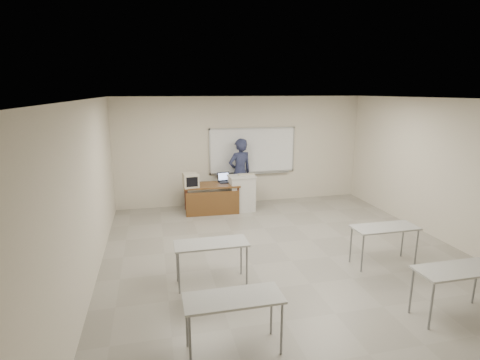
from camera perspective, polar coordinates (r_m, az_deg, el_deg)
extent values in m
cube|color=gray|center=(7.32, 7.81, -12.13)|extent=(7.00, 8.00, 0.01)
cube|color=white|center=(10.60, 1.91, 4.53)|extent=(2.40, 0.03, 1.20)
cube|color=#B7BABC|center=(10.52, 1.95, 7.86)|extent=(2.48, 0.04, 0.04)
cube|color=#B7BABC|center=(10.71, 1.90, 1.25)|extent=(2.48, 0.04, 0.04)
cube|color=#B7BABC|center=(10.35, -4.63, 4.27)|extent=(0.04, 0.04, 1.28)
cube|color=#B7BABC|center=(10.98, 8.10, 4.71)|extent=(0.04, 0.04, 1.28)
cube|color=#B7BABC|center=(10.68, 1.96, 0.99)|extent=(2.16, 0.07, 0.02)
cube|color=#9A9995|center=(6.19, -4.41, -9.62)|extent=(1.20, 0.50, 0.03)
cylinder|color=slate|center=(6.12, -9.29, -13.85)|extent=(0.03, 0.03, 0.70)
cylinder|color=slate|center=(6.27, 1.04, -12.97)|extent=(0.03, 0.03, 0.70)
cylinder|color=slate|center=(6.48, -9.56, -12.26)|extent=(0.03, 0.03, 0.70)
cylinder|color=slate|center=(6.62, 0.17, -11.47)|extent=(0.03, 0.03, 0.70)
cube|color=#9A9995|center=(7.35, 21.24, -6.76)|extent=(1.20, 0.50, 0.03)
cylinder|color=slate|center=(7.04, 18.15, -10.60)|extent=(0.03, 0.03, 0.70)
cylinder|color=slate|center=(7.65, 25.31, -9.30)|extent=(0.03, 0.03, 0.70)
cylinder|color=slate|center=(7.35, 16.52, -9.43)|extent=(0.03, 0.03, 0.70)
cylinder|color=slate|center=(7.94, 23.52, -8.30)|extent=(0.03, 0.03, 0.70)
cube|color=#9A9995|center=(4.70, -1.02, -17.57)|extent=(1.20, 0.50, 0.03)
cylinder|color=slate|center=(4.67, -7.62, -23.31)|extent=(0.03, 0.03, 0.70)
cylinder|color=slate|center=(4.87, 6.36, -21.58)|extent=(0.03, 0.03, 0.70)
cylinder|color=slate|center=(5.00, -8.12, -20.60)|extent=(0.03, 0.03, 0.70)
cylinder|color=slate|center=(5.18, 4.80, -19.15)|extent=(0.03, 0.03, 0.70)
cube|color=#9A9995|center=(6.14, 30.30, -11.73)|extent=(1.20, 0.50, 0.03)
cylinder|color=slate|center=(5.83, 27.14, -16.73)|extent=(0.03, 0.03, 0.70)
cylinder|color=slate|center=(6.09, 24.66, -15.11)|extent=(0.03, 0.03, 0.70)
cylinder|color=slate|center=(6.78, 32.22, -13.03)|extent=(0.03, 0.03, 0.70)
cube|color=brown|center=(9.85, -4.42, -0.77)|extent=(1.45, 0.72, 0.04)
cube|color=brown|center=(9.63, -4.06, -3.65)|extent=(1.37, 0.03, 0.63)
cylinder|color=#432015|center=(9.58, -8.02, -3.59)|extent=(0.06, 0.06, 0.71)
cylinder|color=#432015|center=(9.78, -0.25, -3.11)|extent=(0.06, 0.06, 0.71)
cylinder|color=#432015|center=(10.16, -8.35, -2.62)|extent=(0.06, 0.06, 0.71)
cylinder|color=#432015|center=(10.35, -1.01, -2.18)|extent=(0.06, 0.06, 0.71)
cube|color=silver|center=(9.97, 0.25, -2.14)|extent=(0.65, 0.46, 0.93)
cube|color=silver|center=(9.85, 0.25, 0.56)|extent=(0.69, 0.50, 0.04)
cube|color=#B7AE98|center=(9.64, -7.57, 0.01)|extent=(0.36, 0.38, 0.34)
cube|color=#B7AE98|center=(9.44, -7.44, -0.28)|extent=(0.38, 0.04, 0.36)
cube|color=black|center=(9.42, -7.43, -0.31)|extent=(0.29, 0.01, 0.25)
cube|color=black|center=(10.00, -2.25, -0.34)|extent=(0.34, 0.25, 0.02)
cube|color=black|center=(9.99, -2.24, -0.27)|extent=(0.28, 0.14, 0.01)
cube|color=black|center=(10.12, -2.42, 0.55)|extent=(0.34, 0.07, 0.23)
cube|color=#A2B5EC|center=(10.11, -2.41, 0.55)|extent=(0.29, 0.05, 0.18)
ellipsoid|color=#A4A7AB|center=(9.87, -1.20, -0.46)|extent=(0.12, 0.09, 0.04)
cube|color=#B7AE98|center=(9.96, 0.98, 0.88)|extent=(0.45, 0.17, 0.02)
imported|color=black|center=(10.33, 0.00, 1.16)|extent=(0.79, 0.63, 1.89)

